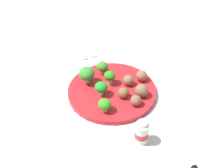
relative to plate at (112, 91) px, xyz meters
name	(u,v)px	position (x,y,z in m)	size (l,w,h in m)	color
ground_plane	(112,93)	(0.00, 0.00, -0.01)	(4.00, 4.00, 0.00)	#B2B2AD
plate	(112,91)	(0.00, 0.00, 0.00)	(0.28, 0.28, 0.02)	red
broccoli_floret_near_rim	(105,104)	(0.09, -0.04, 0.03)	(0.04, 0.04, 0.04)	#A7C969
broccoli_floret_mid_left	(111,76)	(-0.03, 0.00, 0.04)	(0.04, 0.04, 0.05)	#A8CC6E
broccoli_floret_front_left	(101,87)	(0.02, -0.04, 0.04)	(0.04, 0.04, 0.05)	#A9CC7B
broccoli_floret_center	(102,67)	(-0.09, -0.01, 0.03)	(0.04, 0.04, 0.04)	#91BF6B
broccoli_floret_mid_right	(87,74)	(-0.05, -0.07, 0.04)	(0.05, 0.05, 0.06)	#9BCC79
meatball_front_left	(128,80)	(-0.01, 0.06, 0.03)	(0.03, 0.03, 0.03)	brown
meatball_center	(123,93)	(0.05, 0.02, 0.02)	(0.03, 0.03, 0.03)	brown
meatball_mid_left	(142,76)	(-0.02, 0.10, 0.03)	(0.04, 0.04, 0.04)	brown
meatball_front_right	(136,100)	(0.09, 0.05, 0.02)	(0.03, 0.03, 0.03)	brown
meatball_far_rim	(142,91)	(0.05, 0.08, 0.03)	(0.04, 0.04, 0.04)	brown
napkin	(87,49)	(-0.27, -0.03, -0.01)	(0.17, 0.12, 0.01)	white
fork	(92,49)	(-0.26, -0.02, 0.00)	(0.12, 0.03, 0.01)	silver
knife	(83,50)	(-0.26, -0.05, 0.00)	(0.15, 0.02, 0.01)	white
yogurt_bottle	(141,133)	(0.20, 0.03, 0.03)	(0.04, 0.04, 0.07)	white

